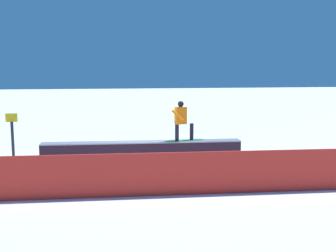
% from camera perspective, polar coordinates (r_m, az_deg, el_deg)
% --- Properties ---
extents(ground_plane, '(120.00, 120.00, 0.00)m').
position_cam_1_polar(ground_plane, '(14.66, -3.64, -5.16)').
color(ground_plane, white).
extents(grind_box, '(7.23, 0.94, 0.77)m').
position_cam_1_polar(grind_box, '(14.58, -3.65, -3.83)').
color(grind_box, black).
rests_on(grind_box, ground_plane).
extents(snowboarder, '(1.46, 0.58, 1.46)m').
position_cam_1_polar(snowboarder, '(14.50, 1.96, 0.94)').
color(snowboarder, '#2B8849').
rests_on(snowboarder, grind_box).
extents(safety_fence, '(12.12, 0.73, 1.17)m').
position_cam_1_polar(safety_fence, '(10.67, -1.45, -6.91)').
color(safety_fence, red).
rests_on(safety_fence, ground_plane).
extents(trail_marker, '(0.40, 0.10, 1.84)m').
position_cam_1_polar(trail_marker, '(15.02, -21.30, -1.54)').
color(trail_marker, '#262628').
rests_on(trail_marker, ground_plane).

